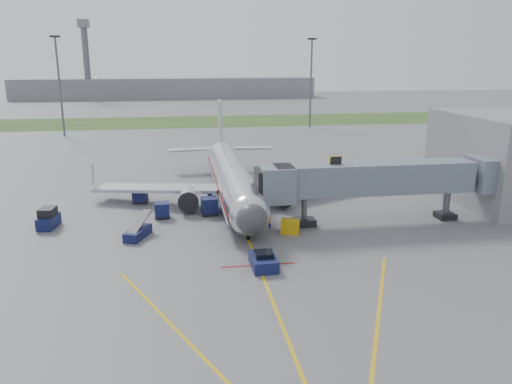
{
  "coord_description": "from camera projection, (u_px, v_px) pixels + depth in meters",
  "views": [
    {
      "loc": [
        -5.84,
        -40.54,
        16.09
      ],
      "look_at": [
        1.45,
        6.58,
        3.2
      ],
      "focal_mm": 35.0,
      "sensor_mm": 36.0,
      "label": 1
    }
  ],
  "objects": [
    {
      "name": "pushback_tug",
      "position": [
        263.0,
        261.0,
        39.39
      ],
      "size": [
        1.99,
        3.19,
        1.31
      ],
      "color": "#0D163A",
      "rests_on": "ground"
    },
    {
      "name": "control_tower",
      "position": [
        86.0,
        54.0,
        190.73
      ],
      "size": [
        4.0,
        4.0,
        30.0
      ],
      "color": "#595B60",
      "rests_on": "ground"
    },
    {
      "name": "baggage_cart_c",
      "position": [
        140.0,
        195.0,
        56.95
      ],
      "size": [
        1.81,
        1.81,
        1.71
      ],
      "color": "#0D163A",
      "rests_on": "ground"
    },
    {
      "name": "distant_terminal",
      "position": [
        167.0,
        88.0,
        203.4
      ],
      "size": [
        120.0,
        14.0,
        8.0
      ],
      "primitive_type": "cube",
      "color": "slate",
      "rests_on": "ground"
    },
    {
      "name": "baggage_cart_a",
      "position": [
        162.0,
        210.0,
        51.55
      ],
      "size": [
        1.54,
        1.54,
        1.62
      ],
      "color": "#0D163A",
      "rests_on": "ground"
    },
    {
      "name": "grass_strip",
      "position": [
        202.0,
        121.0,
        129.6
      ],
      "size": [
        300.0,
        25.0,
        0.01
      ],
      "primitive_type": "cube",
      "color": "#2D4C1E",
      "rests_on": "ground"
    },
    {
      "name": "belt_loader",
      "position": [
        138.0,
        232.0,
        45.99
      ],
      "size": [
        2.55,
        4.22,
        2.01
      ],
      "color": "#0D163A",
      "rests_on": "ground"
    },
    {
      "name": "baggage_tug",
      "position": [
        48.0,
        219.0,
        48.6
      ],
      "size": [
        1.83,
        3.02,
        2.0
      ],
      "color": "#0D163A",
      "rests_on": "ground"
    },
    {
      "name": "light_mast_right",
      "position": [
        311.0,
        81.0,
        116.16
      ],
      "size": [
        2.0,
        0.44,
        20.4
      ],
      "color": "#595B60",
      "rests_on": "ground"
    },
    {
      "name": "light_mast_left",
      "position": [
        60.0,
        84.0,
        103.28
      ],
      "size": [
        2.0,
        0.44,
        20.4
      ],
      "color": "#595B60",
      "rests_on": "ground"
    },
    {
      "name": "apron_markings",
      "position": [
        266.0,
        284.0,
        36.68
      ],
      "size": [
        21.52,
        50.0,
        0.01
      ],
      "color": "gold",
      "rests_on": "ground"
    },
    {
      "name": "baggage_cart_b",
      "position": [
        209.0,
        206.0,
        52.58
      ],
      "size": [
        1.82,
        1.82,
        1.85
      ],
      "color": "#0D163A",
      "rests_on": "ground"
    },
    {
      "name": "jet_bridge",
      "position": [
        372.0,
        179.0,
        49.24
      ],
      "size": [
        25.3,
        4.0,
        6.9
      ],
      "color": "slate",
      "rests_on": "ground"
    },
    {
      "name": "ramp_worker",
      "position": [
        189.0,
        200.0,
        55.2
      ],
      "size": [
        0.64,
        0.7,
        1.61
      ],
      "primitive_type": "imported",
      "rotation": [
        0.0,
        0.0,
        1.0
      ],
      "color": "#A4D118",
      "rests_on": "ground"
    },
    {
      "name": "ground_power_cart",
      "position": [
        290.0,
        227.0,
        47.04
      ],
      "size": [
        1.96,
        1.62,
        1.34
      ],
      "color": "#C5980B",
      "rests_on": "ground"
    },
    {
      "name": "terminal",
      "position": [
        500.0,
        159.0,
        56.4
      ],
      "size": [
        10.0,
        16.0,
        10.0
      ],
      "primitive_type": "cube",
      "color": "slate",
      "rests_on": "ground"
    },
    {
      "name": "ground",
      "position": [
        251.0,
        247.0,
        43.74
      ],
      "size": [
        400.0,
        400.0,
        0.0
      ],
      "primitive_type": "plane",
      "color": "#565659",
      "rests_on": "ground"
    },
    {
      "name": "airliner",
      "position": [
        232.0,
        178.0,
        57.6
      ],
      "size": [
        32.1,
        35.67,
        10.25
      ],
      "color": "silver",
      "rests_on": "ground"
    }
  ]
}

